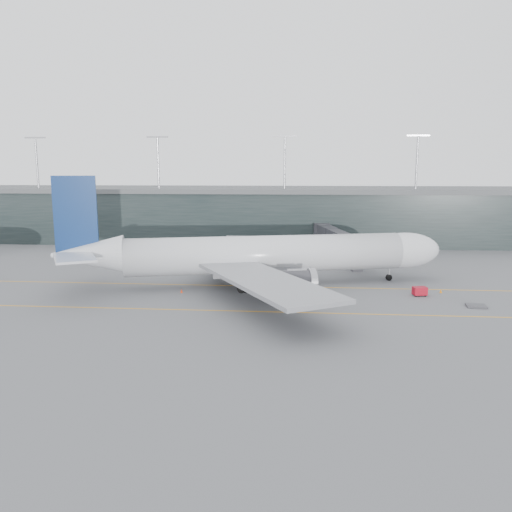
{
  "coord_description": "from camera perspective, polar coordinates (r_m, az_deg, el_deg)",
  "views": [
    {
      "loc": [
        8.79,
        -89.45,
        20.13
      ],
      "look_at": [
        1.57,
        -4.0,
        5.39
      ],
      "focal_mm": 35.0,
      "sensor_mm": 36.0,
      "label": 1
    }
  ],
  "objects": [
    {
      "name": "cone_nose",
      "position": [
        88.67,
        20.37,
        -3.77
      ],
      "size": [
        0.43,
        0.43,
        0.68
      ],
      "primitive_type": "cone",
      "color": "orange",
      "rests_on": "ground"
    },
    {
      "name": "taxiline_a",
      "position": [
        88.22,
        -1.02,
        -3.43
      ],
      "size": [
        160.0,
        0.25,
        0.02
      ],
      "primitive_type": "cube",
      "color": "orange",
      "rests_on": "ground"
    },
    {
      "name": "main_aircraft",
      "position": [
        87.71,
        0.8,
        0.1
      ],
      "size": [
        68.12,
        62.82,
        19.32
      ],
      "rotation": [
        0.0,
        0.0,
        0.25
      ],
      "color": "silver",
      "rests_on": "ground"
    },
    {
      "name": "terminal",
      "position": [
        148.24,
        1.42,
        4.91
      ],
      "size": [
        240.0,
        36.0,
        29.0
      ],
      "color": "black",
      "rests_on": "ground"
    },
    {
      "name": "gse_cart",
      "position": [
        85.41,
        18.21,
        -3.81
      ],
      "size": [
        2.42,
        1.81,
        1.48
      ],
      "rotation": [
        0.0,
        0.0,
        0.21
      ],
      "color": "#9F0B1B",
      "rests_on": "ground"
    },
    {
      "name": "jet_bridge",
      "position": [
        115.91,
        9.93,
        2.11
      ],
      "size": [
        12.01,
        43.69,
        6.7
      ],
      "rotation": [
        0.0,
        0.0,
        0.2
      ],
      "color": "#2D2D32",
      "rests_on": "ground"
    },
    {
      "name": "uld_b",
      "position": [
        102.96,
        -1.13,
        -0.95
      ],
      "size": [
        2.31,
        1.94,
        1.92
      ],
      "rotation": [
        0.0,
        0.0,
        -0.13
      ],
      "color": "#36353A",
      "rests_on": "ground"
    },
    {
      "name": "taxiline_b",
      "position": [
        72.84,
        -2.31,
        -6.29
      ],
      "size": [
        160.0,
        0.25,
        0.02
      ],
      "primitive_type": "cube",
      "color": "orange",
      "rests_on": "ground"
    },
    {
      "name": "cone_tail",
      "position": [
        84.23,
        -8.51,
        -3.97
      ],
      "size": [
        0.4,
        0.4,
        0.63
      ],
      "primitive_type": "cone",
      "color": "red",
      "rests_on": "ground"
    },
    {
      "name": "uld_c",
      "position": [
        103.08,
        0.64,
        -0.94
      ],
      "size": [
        2.43,
        2.11,
        1.93
      ],
      "rotation": [
        0.0,
        0.0,
        0.21
      ],
      "color": "#36353A",
      "rests_on": "ground"
    },
    {
      "name": "baggage_dolly",
      "position": [
        81.78,
        23.86,
        -5.23
      ],
      "size": [
        3.08,
        2.59,
        0.28
      ],
      "primitive_type": "cube",
      "rotation": [
        0.0,
        0.0,
        -0.13
      ],
      "color": "#37363B",
      "rests_on": "ground"
    },
    {
      "name": "cone_wing_stbd",
      "position": [
        73.95,
        3.87,
        -5.76
      ],
      "size": [
        0.47,
        0.47,
        0.75
      ],
      "primitive_type": "cone",
      "color": "red",
      "rests_on": "ground"
    },
    {
      "name": "cone_wing_port",
      "position": [
        101.51,
        5.29,
        -1.53
      ],
      "size": [
        0.43,
        0.43,
        0.68
      ],
      "primitive_type": "cone",
      "color": "#D35C0B",
      "rests_on": "ground"
    },
    {
      "name": "taxiline_lead_main",
      "position": [
        111.35,
        2.8,
        -0.67
      ],
      "size": [
        0.25,
        60.0,
        0.02
      ],
      "primitive_type": "cube",
      "color": "orange",
      "rests_on": "ground"
    },
    {
      "name": "ground",
      "position": [
        92.1,
        -0.77,
        -2.87
      ],
      "size": [
        320.0,
        320.0,
        0.0
      ],
      "primitive_type": "plane",
      "color": "#5B5B60",
      "rests_on": "ground"
    },
    {
      "name": "uld_a",
      "position": [
        101.68,
        -3.77,
        -1.2
      ],
      "size": [
        2.14,
        1.92,
        1.62
      ],
      "rotation": [
        0.0,
        0.0,
        -0.32
      ],
      "color": "#36353A",
      "rests_on": "ground"
    }
  ]
}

